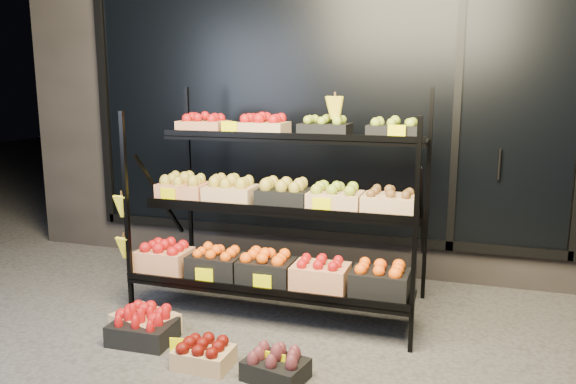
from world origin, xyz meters
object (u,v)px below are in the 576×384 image
(floor_crate_midleft, at_px, (143,328))
(floor_crate_left, at_px, (145,320))
(floor_crate_midright, at_px, (204,353))
(display_rack, at_px, (277,208))

(floor_crate_midleft, bearing_deg, floor_crate_left, 113.53)
(floor_crate_left, height_order, floor_crate_midleft, same)
(floor_crate_midright, bearing_deg, floor_crate_left, 154.80)
(floor_crate_midleft, bearing_deg, display_rack, 49.44)
(display_rack, relative_size, floor_crate_left, 4.56)
(floor_crate_left, distance_m, floor_crate_midright, 0.65)
(display_rack, distance_m, floor_crate_midleft, 1.26)
(floor_crate_midleft, height_order, floor_crate_midright, floor_crate_midleft)
(display_rack, height_order, floor_crate_midleft, display_rack)
(floor_crate_midleft, xyz_separation_m, floor_crate_midright, (0.53, -0.17, -0.01))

